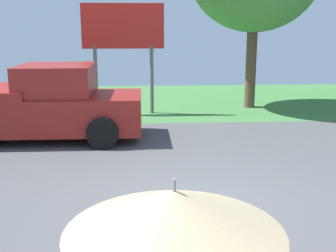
% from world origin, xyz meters
% --- Properties ---
extents(ground_plane, '(40.00, 22.00, 0.20)m').
position_xyz_m(ground_plane, '(0.00, 2.95, -0.05)').
color(ground_plane, '#4C4C4F').
extents(pickup_truck, '(5.20, 2.28, 1.88)m').
position_xyz_m(pickup_truck, '(-3.52, 4.44, 0.87)').
color(pickup_truck, maroon).
rests_on(pickup_truck, ground_plane).
extents(roadside_billboard, '(2.60, 0.12, 3.50)m').
position_xyz_m(roadside_billboard, '(-1.50, 7.57, 2.55)').
color(roadside_billboard, slate).
rests_on(roadside_billboard, ground_plane).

